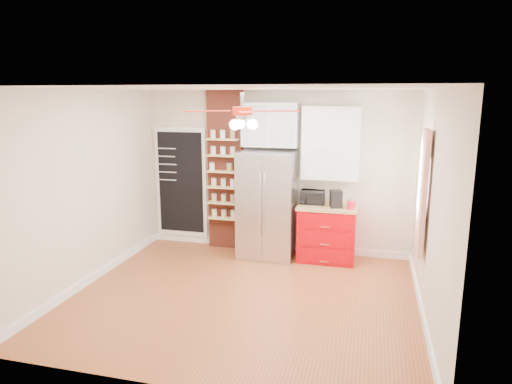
% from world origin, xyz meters
% --- Properties ---
extents(floor, '(4.50, 4.50, 0.00)m').
position_xyz_m(floor, '(0.00, 0.00, 0.00)').
color(floor, brown).
rests_on(floor, ground).
extents(ceiling, '(4.50, 4.50, 0.00)m').
position_xyz_m(ceiling, '(0.00, 0.00, 2.70)').
color(ceiling, white).
rests_on(ceiling, wall_back).
extents(wall_back, '(4.50, 0.02, 2.70)m').
position_xyz_m(wall_back, '(0.00, 2.00, 1.35)').
color(wall_back, beige).
rests_on(wall_back, floor).
extents(wall_front, '(4.50, 0.02, 2.70)m').
position_xyz_m(wall_front, '(0.00, -2.00, 1.35)').
color(wall_front, beige).
rests_on(wall_front, floor).
extents(wall_left, '(0.02, 4.00, 2.70)m').
position_xyz_m(wall_left, '(-2.25, 0.00, 1.35)').
color(wall_left, beige).
rests_on(wall_left, floor).
extents(wall_right, '(0.02, 4.00, 2.70)m').
position_xyz_m(wall_right, '(2.25, 0.00, 1.35)').
color(wall_right, beige).
rests_on(wall_right, floor).
extents(chalkboard, '(0.95, 0.05, 1.95)m').
position_xyz_m(chalkboard, '(-1.70, 1.96, 1.10)').
color(chalkboard, white).
rests_on(chalkboard, wall_back).
extents(brick_pillar, '(0.60, 0.16, 2.70)m').
position_xyz_m(brick_pillar, '(-0.85, 1.92, 1.35)').
color(brick_pillar, brown).
rests_on(brick_pillar, floor).
extents(fridge, '(0.90, 0.70, 1.75)m').
position_xyz_m(fridge, '(-0.05, 1.63, 0.88)').
color(fridge, silver).
rests_on(fridge, floor).
extents(upper_glass_cabinet, '(0.90, 0.35, 0.70)m').
position_xyz_m(upper_glass_cabinet, '(-0.05, 1.82, 2.15)').
color(upper_glass_cabinet, white).
rests_on(upper_glass_cabinet, wall_back).
extents(red_cabinet, '(0.94, 0.64, 0.90)m').
position_xyz_m(red_cabinet, '(0.92, 1.68, 0.45)').
color(red_cabinet, '#B50008').
rests_on(red_cabinet, floor).
extents(upper_shelf_unit, '(0.90, 0.30, 1.15)m').
position_xyz_m(upper_shelf_unit, '(0.92, 1.85, 1.88)').
color(upper_shelf_unit, white).
rests_on(upper_shelf_unit, wall_back).
extents(window, '(0.04, 0.75, 1.05)m').
position_xyz_m(window, '(2.23, 0.90, 1.55)').
color(window, white).
rests_on(window, wall_right).
extents(curtain, '(0.06, 0.40, 1.55)m').
position_xyz_m(curtain, '(2.18, 0.35, 1.45)').
color(curtain, red).
rests_on(curtain, wall_right).
extents(ceiling_fan, '(1.40, 1.40, 0.44)m').
position_xyz_m(ceiling_fan, '(0.00, 0.00, 2.42)').
color(ceiling_fan, silver).
rests_on(ceiling_fan, ceiling).
extents(toaster_oven, '(0.39, 0.27, 0.21)m').
position_xyz_m(toaster_oven, '(0.66, 1.76, 1.01)').
color(toaster_oven, black).
rests_on(toaster_oven, red_cabinet).
extents(coffee_maker, '(0.22, 0.22, 0.27)m').
position_xyz_m(coffee_maker, '(1.05, 1.60, 1.03)').
color(coffee_maker, black).
rests_on(coffee_maker, red_cabinet).
extents(canister_left, '(0.12, 0.12, 0.14)m').
position_xyz_m(canister_left, '(1.28, 1.53, 0.97)').
color(canister_left, red).
rests_on(canister_left, red_cabinet).
extents(canister_right, '(0.12, 0.12, 0.15)m').
position_xyz_m(canister_right, '(1.29, 1.65, 0.97)').
color(canister_right, red).
rests_on(canister_right, red_cabinet).
extents(pantry_jar_oats, '(0.11, 0.11, 0.12)m').
position_xyz_m(pantry_jar_oats, '(-1.04, 1.77, 1.43)').
color(pantry_jar_oats, '#F2ECB9').
rests_on(pantry_jar_oats, brick_pillar).
extents(pantry_jar_beans, '(0.10, 0.10, 0.12)m').
position_xyz_m(pantry_jar_beans, '(-0.74, 1.80, 1.43)').
color(pantry_jar_beans, olive).
rests_on(pantry_jar_beans, brick_pillar).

